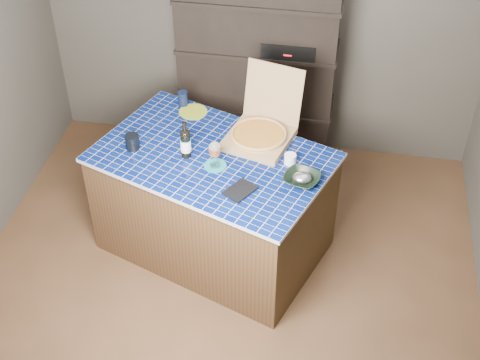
% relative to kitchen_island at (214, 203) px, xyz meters
% --- Properties ---
extents(room, '(3.50, 3.50, 3.50)m').
position_rel_kitchen_island_xyz_m(room, '(0.13, -0.40, 0.83)').
color(room, brown).
rests_on(room, ground).
extents(shelving_unit, '(1.20, 0.41, 1.80)m').
position_rel_kitchen_island_xyz_m(shelving_unit, '(0.13, 1.13, 0.49)').
color(shelving_unit, black).
rests_on(shelving_unit, floor).
extents(kitchen_island, '(1.76, 1.43, 0.83)m').
position_rel_kitchen_island_xyz_m(kitchen_island, '(0.00, 0.00, 0.00)').
color(kitchen_island, '#4A2D1D').
rests_on(kitchen_island, floor).
extents(pizza_box, '(0.53, 0.59, 0.45)m').
position_rel_kitchen_island_xyz_m(pizza_box, '(0.28, 0.23, 0.48)').
color(pizza_box, '#987F4E').
rests_on(pizza_box, kitchen_island).
extents(mead_bottle, '(0.07, 0.07, 0.27)m').
position_rel_kitchen_island_xyz_m(mead_bottle, '(-0.17, -0.03, 0.52)').
color(mead_bottle, black).
rests_on(mead_bottle, kitchen_island).
extents(teal_trivet, '(0.15, 0.15, 0.01)m').
position_rel_kitchen_island_xyz_m(teal_trivet, '(0.04, -0.10, 0.42)').
color(teal_trivet, teal).
rests_on(teal_trivet, kitchen_island).
extents(wine_glass, '(0.08, 0.08, 0.19)m').
position_rel_kitchen_island_xyz_m(wine_glass, '(0.04, -0.10, 0.55)').
color(wine_glass, white).
rests_on(wine_glass, teal_trivet).
extents(tumbler, '(0.09, 0.09, 0.10)m').
position_rel_kitchen_island_xyz_m(tumbler, '(-0.54, -0.01, 0.47)').
color(tumbler, black).
rests_on(tumbler, kitchen_island).
extents(dvd_case, '(0.22, 0.24, 0.02)m').
position_rel_kitchen_island_xyz_m(dvd_case, '(0.24, -0.32, 0.42)').
color(dvd_case, black).
rests_on(dvd_case, kitchen_island).
extents(bowl, '(0.28, 0.28, 0.05)m').
position_rel_kitchen_island_xyz_m(bowl, '(0.61, -0.17, 0.44)').
color(bowl, black).
rests_on(bowl, kitchen_island).
extents(foil_contents, '(0.12, 0.10, 0.06)m').
position_rel_kitchen_island_xyz_m(foil_contents, '(0.61, -0.17, 0.46)').
color(foil_contents, '#B7B7C3').
rests_on(foil_contents, bowl).
extents(white_jar, '(0.08, 0.08, 0.07)m').
position_rel_kitchen_island_xyz_m(white_jar, '(0.51, 0.02, 0.45)').
color(white_jar, white).
rests_on(white_jar, kitchen_island).
extents(navy_cup, '(0.07, 0.07, 0.11)m').
position_rel_kitchen_island_xyz_m(navy_cup, '(-0.33, 0.55, 0.47)').
color(navy_cup, black).
rests_on(navy_cup, kitchen_island).
extents(green_trivet, '(0.20, 0.20, 0.01)m').
position_rel_kitchen_island_xyz_m(green_trivet, '(-0.24, 0.48, 0.42)').
color(green_trivet, olive).
rests_on(green_trivet, kitchen_island).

